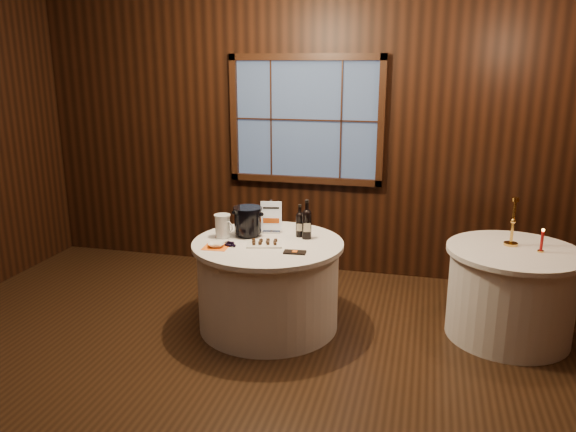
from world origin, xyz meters
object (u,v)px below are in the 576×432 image
(ice_bucket, at_px, (248,221))
(side_table, at_px, (510,293))
(main_table, at_px, (268,284))
(chocolate_plate, at_px, (264,243))
(brass_candlestick, at_px, (512,228))
(red_candle, at_px, (542,243))
(sign_stand, at_px, (271,222))
(glass_pitcher, at_px, (223,226))
(chocolate_box, at_px, (295,252))
(port_bottle_right, at_px, (307,222))
(port_bottle_left, at_px, (300,223))
(grape_bunch, at_px, (231,244))
(cracker_bowl, at_px, (216,245))

(ice_bucket, bearing_deg, side_table, 4.62)
(main_table, xyz_separation_m, chocolate_plate, (-0.00, -0.09, 0.40))
(brass_candlestick, distance_m, red_candle, 0.25)
(sign_stand, bearing_deg, chocolate_plate, -94.54)
(glass_pitcher, height_order, brass_candlestick, brass_candlestick)
(chocolate_box, bearing_deg, chocolate_plate, 150.89)
(side_table, height_order, port_bottle_right, port_bottle_right)
(main_table, distance_m, chocolate_plate, 0.41)
(side_table, xyz_separation_m, port_bottle_left, (-1.77, -0.09, 0.51))
(port_bottle_left, height_order, ice_bucket, port_bottle_left)
(side_table, distance_m, grape_bunch, 2.35)
(port_bottle_right, bearing_deg, red_candle, -13.15)
(brass_candlestick, bearing_deg, chocolate_plate, -165.90)
(port_bottle_left, height_order, red_candle, port_bottle_left)
(ice_bucket, bearing_deg, port_bottle_left, 11.43)
(main_table, height_order, chocolate_box, chocolate_box)
(chocolate_plate, bearing_deg, ice_bucket, 134.49)
(glass_pitcher, bearing_deg, brass_candlestick, 30.76)
(sign_stand, xyz_separation_m, port_bottle_left, (0.27, -0.05, 0.02))
(side_table, height_order, chocolate_plate, chocolate_plate)
(side_table, height_order, cracker_bowl, cracker_bowl)
(grape_bunch, bearing_deg, chocolate_box, -5.36)
(sign_stand, height_order, port_bottle_right, port_bottle_right)
(cracker_bowl, bearing_deg, red_candle, 11.36)
(side_table, bearing_deg, grape_bunch, -168.12)
(port_bottle_right, relative_size, ice_bucket, 1.33)
(port_bottle_left, bearing_deg, chocolate_box, -91.62)
(sign_stand, bearing_deg, grape_bunch, -127.93)
(chocolate_plate, bearing_deg, glass_pitcher, 163.42)
(main_table, distance_m, brass_candlestick, 2.09)
(red_candle, bearing_deg, sign_stand, -179.57)
(side_table, bearing_deg, port_bottle_right, -175.63)
(brass_candlestick, bearing_deg, ice_bucket, -172.65)
(sign_stand, bearing_deg, side_table, -10.01)
(main_table, bearing_deg, grape_bunch, -146.42)
(chocolate_plate, xyz_separation_m, glass_pitcher, (-0.41, 0.12, 0.09))
(port_bottle_right, bearing_deg, grape_bunch, -164.85)
(ice_bucket, height_order, cracker_bowl, ice_bucket)
(side_table, bearing_deg, main_table, -171.47)
(chocolate_box, height_order, brass_candlestick, brass_candlestick)
(main_table, bearing_deg, port_bottle_right, 29.72)
(port_bottle_left, height_order, glass_pitcher, port_bottle_left)
(port_bottle_right, xyz_separation_m, brass_candlestick, (1.68, 0.23, -0.00))
(ice_bucket, distance_m, brass_candlestick, 2.21)
(ice_bucket, relative_size, chocolate_plate, 0.77)
(main_table, distance_m, ice_bucket, 0.57)
(chocolate_plate, bearing_deg, grape_bunch, -162.51)
(port_bottle_right, distance_m, grape_bunch, 0.67)
(port_bottle_left, relative_size, cracker_bowl, 2.13)
(glass_pitcher, bearing_deg, cracker_bowl, -59.74)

